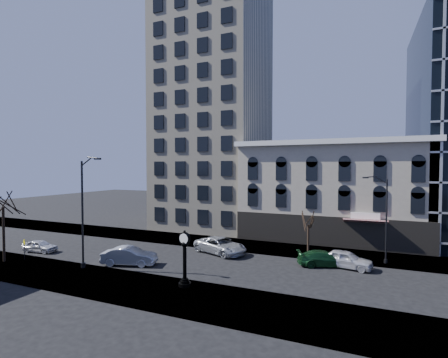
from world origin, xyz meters
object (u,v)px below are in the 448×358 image
at_px(street_clock, 185,261).
at_px(car_near_a, 40,246).
at_px(car_near_b, 129,256).
at_px(warning_sign, 24,246).
at_px(street_lamp_near, 88,183).

bearing_deg(street_clock, car_near_a, 178.68).
xyz_separation_m(car_near_a, car_near_b, (12.11, -0.01, 0.19)).
distance_m(street_clock, warning_sign, 17.99).
distance_m(street_clock, street_lamp_near, 11.61).
relative_size(street_clock, street_lamp_near, 0.42).
relative_size(street_lamp_near, car_near_a, 2.66).
distance_m(warning_sign, car_near_b, 10.72).
distance_m(street_lamp_near, car_near_a, 12.45).
distance_m(street_lamp_near, warning_sign, 10.13).
height_order(street_clock, car_near_a, street_clock).
relative_size(warning_sign, car_near_a, 0.55).
xyz_separation_m(warning_sign, car_near_a, (-1.87, 3.10, -0.91)).
bearing_deg(warning_sign, street_lamp_near, 26.40).
height_order(car_near_a, car_near_b, car_near_b).
distance_m(street_clock, car_near_b, 8.42).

